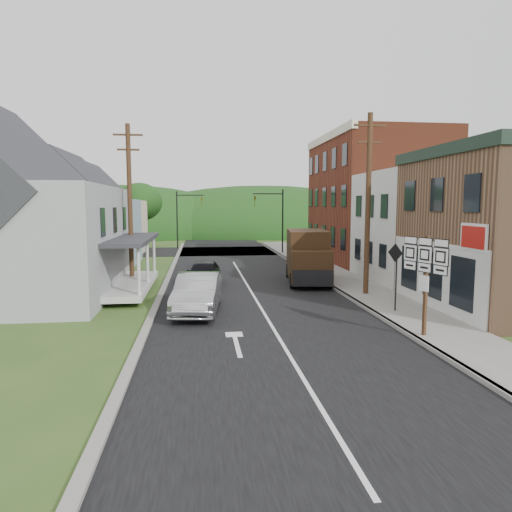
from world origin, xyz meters
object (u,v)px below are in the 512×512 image
object	(u,v)px
dark_sedan	(204,274)
route_sign_cluster	(425,271)
delivery_van	(308,257)
warning_sign	(396,268)
silver_sedan	(198,294)

from	to	relation	value
dark_sedan	route_sign_cluster	xyz separation A→B (m)	(7.32, -11.18, 1.62)
dark_sedan	route_sign_cluster	distance (m)	13.46
dark_sedan	delivery_van	bearing A→B (deg)	11.56
delivery_van	route_sign_cluster	distance (m)	11.73
delivery_van	route_sign_cluster	world-z (taller)	route_sign_cluster
dark_sedan	warning_sign	bearing A→B (deg)	-36.64
delivery_van	warning_sign	bearing A→B (deg)	-69.52
silver_sedan	dark_sedan	distance (m)	6.29
silver_sedan	warning_sign	xyz separation A→B (m)	(8.20, -1.33, 1.15)
route_sign_cluster	dark_sedan	bearing A→B (deg)	105.92
silver_sedan	route_sign_cluster	distance (m)	9.20
warning_sign	silver_sedan	bearing A→B (deg)	147.13
dark_sedan	warning_sign	world-z (taller)	warning_sign
route_sign_cluster	warning_sign	size ratio (longest dim) A/B	1.20
dark_sedan	route_sign_cluster	bearing A→B (deg)	-49.48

